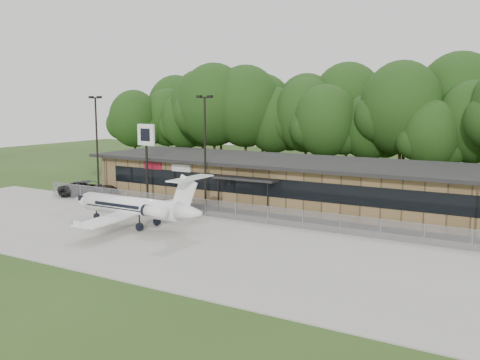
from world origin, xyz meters
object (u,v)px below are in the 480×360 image
Objects in this scene: suv at (89,189)px; pole_sign at (146,143)px; business_jet at (136,208)px; terminal at (293,182)px.

suv is 0.79× the size of pole_sign.
business_jet is 1.71× the size of pole_sign.
suv is at bearing -175.38° from pole_sign.
terminal is at bearing -86.42° from suv.
terminal is 3.14× the size of business_jet.
terminal is 14.34m from pole_sign.
terminal is 20.85m from suv.
suv is 9.09m from pole_sign.
suv is at bearing 149.99° from business_jet.
pole_sign reaches higher than business_jet.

